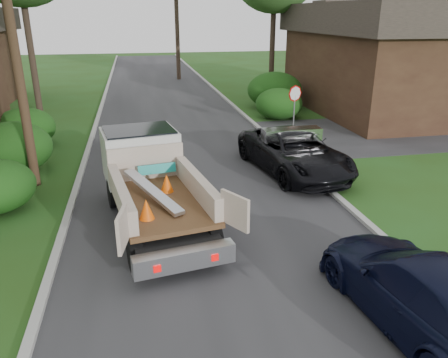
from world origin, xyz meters
TOP-DOWN VIEW (x-y plane):
  - ground at (0.00, 0.00)m, footprint 120.00×120.00m
  - road at (0.00, 10.00)m, footprint 8.00×90.00m
  - side_street at (12.00, 9.00)m, footprint 16.00×7.00m
  - curb_left at (-4.10, 10.00)m, footprint 0.20×90.00m
  - curb_right at (4.10, 10.00)m, footprint 0.20×90.00m
  - stop_sign at (5.20, 9.00)m, footprint 0.71×0.32m
  - utility_pole at (-5.48, 4.98)m, footprint 2.42×1.25m
  - house_right at (13.00, 14.00)m, footprint 9.72×12.96m
  - hedge_left_b at (-6.50, 6.50)m, footprint 2.86×2.86m
  - hedge_left_c at (-6.80, 10.00)m, footprint 2.60×2.60m
  - hedge_right_a at (5.80, 13.00)m, footprint 2.60×2.60m
  - hedge_right_b at (6.50, 16.00)m, footprint 3.38×3.38m
  - flatbed_truck at (-1.76, 1.93)m, footprint 3.41×6.31m
  - black_pickup at (3.60, 4.50)m, footprint 3.33×5.83m
  - navy_suv at (2.97, -4.07)m, footprint 2.47×5.11m

SIDE VIEW (x-z plane):
  - ground at x=0.00m, z-range 0.00..0.00m
  - road at x=0.00m, z-range -0.01..0.01m
  - side_street at x=12.00m, z-range 0.00..0.02m
  - curb_left at x=-4.10m, z-range 0.00..0.12m
  - curb_right at x=4.10m, z-range 0.00..0.12m
  - navy_suv at x=2.97m, z-range 0.00..1.44m
  - black_pickup at x=3.60m, z-range 0.00..1.53m
  - hedge_left_c at x=-6.80m, z-range 0.00..1.70m
  - hedge_right_a at x=5.80m, z-range 0.00..1.70m
  - hedge_left_b at x=-6.50m, z-range 0.00..1.87m
  - hedge_right_b at x=6.50m, z-range 0.00..2.21m
  - flatbed_truck at x=-1.76m, z-range 0.10..2.37m
  - stop_sign at x=5.20m, z-range 0.54..3.02m
  - house_right at x=13.00m, z-range 0.06..6.26m
  - utility_pole at x=-5.48m, z-range 0.17..10.17m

